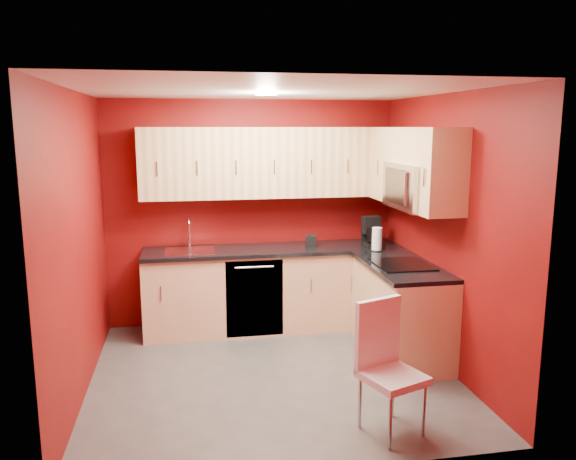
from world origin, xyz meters
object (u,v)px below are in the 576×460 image
object	(u,v)px
coffee_maker	(373,232)
napkin_holder	(311,241)
dining_chair	(393,370)
microwave	(417,186)
sink	(190,248)
paper_towel	(377,239)

from	to	relation	value
coffee_maker	napkin_holder	xyz separation A→B (m)	(-0.68, 0.07, -0.10)
dining_chair	microwave	bearing A→B (deg)	41.79
napkin_holder	dining_chair	distance (m)	2.33
napkin_holder	dining_chair	bearing A→B (deg)	-87.77
sink	napkin_holder	world-z (taller)	sink
microwave	paper_towel	xyz separation A→B (m)	(-0.14, 0.65, -0.63)
coffee_maker	dining_chair	size ratio (longest dim) A/B	0.33
sink	napkin_holder	size ratio (longest dim) A/B	4.10
coffee_maker	napkin_holder	distance (m)	0.69
sink	napkin_holder	bearing A→B (deg)	-1.72
napkin_holder	dining_chair	world-z (taller)	napkin_holder
dining_chair	napkin_holder	bearing A→B (deg)	71.81
microwave	dining_chair	size ratio (longest dim) A/B	0.78
sink	paper_towel	bearing A→B (deg)	-10.25
napkin_holder	sink	bearing A→B (deg)	178.28
microwave	paper_towel	world-z (taller)	microwave
microwave	coffee_maker	xyz separation A→B (m)	(-0.10, 0.89, -0.59)
sink	coffee_maker	bearing A→B (deg)	-3.15
coffee_maker	paper_towel	size ratio (longest dim) A/B	1.30
coffee_maker	napkin_holder	bearing A→B (deg)	170.58
paper_towel	dining_chair	xyz separation A→B (m)	(-0.55, -1.97, -0.55)
dining_chair	coffee_maker	bearing A→B (deg)	54.58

